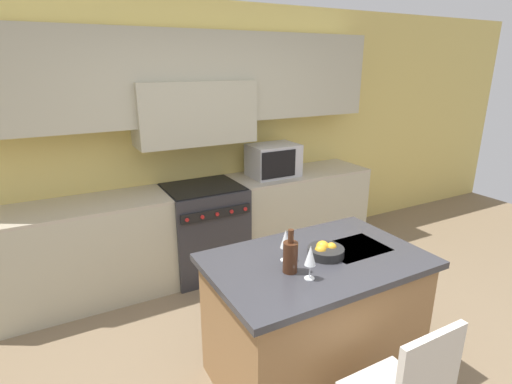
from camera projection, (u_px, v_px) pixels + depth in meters
name	position (u px, v px, depth m)	size (l,w,h in m)	color
back_cabinetry	(190.00, 115.00, 3.99)	(10.00, 0.46, 2.70)	#DBC166
back_counter	(204.00, 229.00, 4.14)	(3.95, 0.62, 0.93)	#B2AD93
range_stove	(204.00, 229.00, 4.12)	(0.76, 0.70, 0.94)	#2D2D33
microwave	(273.00, 160.00, 4.32)	(0.52, 0.38, 0.35)	#B7B7BC
kitchen_island	(314.00, 317.00, 2.72)	(1.41, 0.90, 0.91)	olive
wine_bottle	(290.00, 256.00, 2.38)	(0.09, 0.09, 0.28)	#422314
wine_glass_near	(310.00, 256.00, 2.29)	(0.07, 0.07, 0.21)	white
wine_glass_far	(286.00, 240.00, 2.50)	(0.07, 0.07, 0.21)	white
fruit_bowl	(325.00, 251.00, 2.60)	(0.24, 0.24, 0.09)	black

